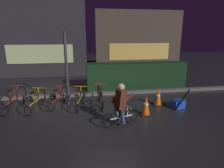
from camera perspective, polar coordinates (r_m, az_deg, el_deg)
ground_plane at (r=6.21m, az=-0.99°, el=-9.56°), size 40.00×40.00×0.00m
sidewalk_curb at (r=8.23m, az=-3.09°, el=-2.88°), size 12.00×0.24×0.12m
hedge_row at (r=9.27m, az=7.43°, el=2.63°), size 4.80×0.70×1.24m
storefront_left at (r=12.35m, az=-20.94°, el=12.48°), size 5.46×0.54×4.53m
storefront_right at (r=13.37m, az=8.06°, el=12.48°), size 5.92×0.54×4.09m
street_post at (r=6.93m, az=-13.54°, el=4.16°), size 0.10×0.10×2.65m
parked_bike_leftmost at (r=7.40m, az=-27.47°, el=-4.18°), size 0.48×1.72×0.80m
parked_bike_left_mid at (r=7.08m, az=-21.96°, el=-4.66°), size 0.48×1.53×0.72m
parked_bike_center_left at (r=7.16m, az=-15.84°, el=-3.97°), size 0.58×1.45×0.70m
parked_bike_center_right at (r=6.89m, az=-9.68°, el=-4.31°), size 0.46×1.54×0.72m
parked_bike_right_mid at (r=6.98m, az=-3.59°, el=-3.72°), size 0.46×1.63×0.75m
traffic_cone_near at (r=6.26m, az=10.19°, el=-6.44°), size 0.36×0.36×0.66m
traffic_cone_far at (r=7.19m, az=13.71°, el=-3.76°), size 0.36×0.36×0.67m
blue_crate at (r=7.17m, az=19.21°, el=-5.68°), size 0.51×0.42×0.30m
cyclist at (r=5.40m, az=2.55°, el=-6.17°), size 1.14×0.50×1.25m
closed_umbrella at (r=6.90m, az=20.48°, el=-4.52°), size 0.45×0.14×0.77m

